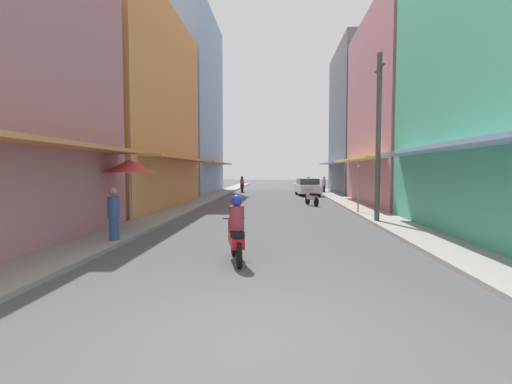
# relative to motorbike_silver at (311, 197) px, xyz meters

# --- Properties ---
(ground_plane) EXTENTS (115.93, 115.93, 0.00)m
(ground_plane) POSITION_rel_motorbike_silver_xyz_m (-2.36, 4.35, -0.50)
(ground_plane) COLOR #4C4C4F
(sidewalk_left) EXTENTS (1.59, 60.70, 0.12)m
(sidewalk_left) POSITION_rel_motorbike_silver_xyz_m (-7.22, 4.35, -0.44)
(sidewalk_left) COLOR gray
(sidewalk_left) RESTS_ON ground
(sidewalk_right) EXTENTS (1.59, 60.70, 0.12)m
(sidewalk_right) POSITION_rel_motorbike_silver_xyz_m (2.50, 4.35, -0.44)
(sidewalk_right) COLOR #9E9991
(sidewalk_right) RESTS_ON ground
(building_left_mid) EXTENTS (7.05, 12.76, 11.41)m
(building_left_mid) POSITION_rel_motorbike_silver_xyz_m (-11.01, -1.33, 5.20)
(building_left_mid) COLOR #D88C4C
(building_left_mid) RESTS_ON ground
(building_left_far) EXTENTS (7.05, 11.82, 16.42)m
(building_left_far) POSITION_rel_motorbike_silver_xyz_m (-11.01, 11.63, 7.70)
(building_left_far) COLOR #8CA5CC
(building_left_far) RESTS_ON ground
(building_right_mid) EXTENTS (7.05, 11.29, 11.69)m
(building_right_mid) POSITION_rel_motorbike_silver_xyz_m (6.29, 1.02, 5.34)
(building_right_mid) COLOR #B7727F
(building_right_mid) RESTS_ON ground
(building_right_far) EXTENTS (7.05, 10.04, 13.25)m
(building_right_far) POSITION_rel_motorbike_silver_xyz_m (6.29, 12.26, 6.12)
(building_right_far) COLOR slate
(building_right_far) RESTS_ON ground
(motorbike_silver) EXTENTS (0.76, 1.74, 0.96)m
(motorbike_silver) POSITION_rel_motorbike_silver_xyz_m (0.00, 0.00, 0.00)
(motorbike_silver) COLOR black
(motorbike_silver) RESTS_ON ground
(motorbike_red) EXTENTS (0.64, 1.78, 1.58)m
(motorbike_red) POSITION_rel_motorbike_silver_xyz_m (-2.98, -14.03, 0.20)
(motorbike_red) COLOR black
(motorbike_red) RESTS_ON ground
(motorbike_black) EXTENTS (0.55, 1.81, 1.58)m
(motorbike_black) POSITION_rel_motorbike_silver_xyz_m (-5.53, 13.39, 0.20)
(motorbike_black) COLOR black
(motorbike_black) RESTS_ON ground
(motorbike_white) EXTENTS (0.55, 1.81, 1.58)m
(motorbike_white) POSITION_rel_motorbike_silver_xyz_m (0.87, 13.32, 0.20)
(motorbike_white) COLOR black
(motorbike_white) RESTS_ON ground
(parked_car) EXTENTS (2.15, 4.25, 1.45)m
(parked_car) POSITION_rel_motorbike_silver_xyz_m (0.47, 9.21, 0.24)
(parked_car) COLOR silver
(parked_car) RESTS_ON ground
(pedestrian_far) EXTENTS (0.34, 0.34, 1.58)m
(pedestrian_far) POSITION_rel_motorbike_silver_xyz_m (2.17, 11.81, 0.28)
(pedestrian_far) COLOR #262628
(pedestrian_far) RESTS_ON ground
(pedestrian_foreground) EXTENTS (0.34, 0.34, 1.63)m
(pedestrian_foreground) POSITION_rel_motorbike_silver_xyz_m (-6.75, -12.17, 0.31)
(pedestrian_foreground) COLOR #334C8C
(pedestrian_foreground) RESTS_ON ground
(vendor_umbrella) EXTENTS (1.80, 1.80, 2.51)m
(vendor_umbrella) POSITION_rel_motorbike_silver_xyz_m (-7.24, -9.75, 1.78)
(vendor_umbrella) COLOR #99999E
(vendor_umbrella) RESTS_ON ground
(utility_pole) EXTENTS (0.20, 1.20, 6.74)m
(utility_pole) POSITION_rel_motorbike_silver_xyz_m (1.95, -7.47, 2.94)
(utility_pole) COLOR #4C4C4F
(utility_pole) RESTS_ON ground
(street_sign_no_entry) EXTENTS (0.07, 0.60, 2.65)m
(street_sign_no_entry) POSITION_rel_motorbike_silver_xyz_m (1.85, -4.38, 1.21)
(street_sign_no_entry) COLOR gray
(street_sign_no_entry) RESTS_ON ground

